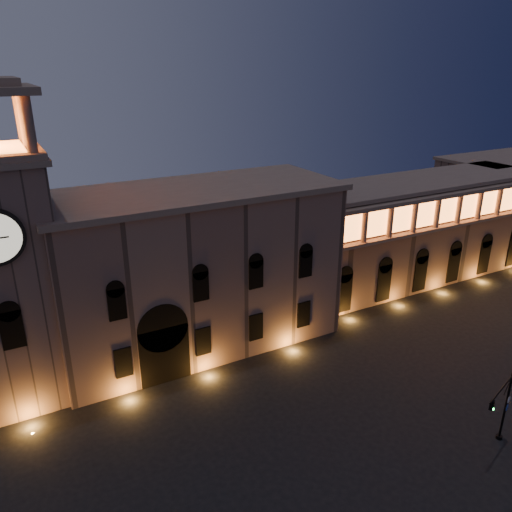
% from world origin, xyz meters
% --- Properties ---
extents(ground, '(160.00, 160.00, 0.00)m').
position_xyz_m(ground, '(0.00, 0.00, 0.00)').
color(ground, black).
rests_on(ground, ground).
extents(government_building, '(30.80, 12.80, 17.60)m').
position_xyz_m(government_building, '(-2.08, 21.93, 8.77)').
color(government_building, '#77594E').
rests_on(government_building, ground).
extents(clock_tower, '(9.80, 9.80, 32.40)m').
position_xyz_m(clock_tower, '(-20.50, 20.98, 12.50)').
color(clock_tower, '#77594E').
rests_on(clock_tower, ground).
extents(colonnade_wing, '(40.60, 11.50, 14.50)m').
position_xyz_m(colonnade_wing, '(32.00, 23.92, 7.33)').
color(colonnade_wing, brown).
rests_on(colonnade_wing, ground).
extents(secondary_building, '(20.00, 12.00, 14.00)m').
position_xyz_m(secondary_building, '(58.00, 30.00, 7.00)').
color(secondary_building, brown).
rests_on(secondary_building, ground).
extents(traffic_light, '(4.83, 1.77, 6.90)m').
position_xyz_m(traffic_light, '(13.04, -5.24, 3.62)').
color(traffic_light, black).
rests_on(traffic_light, ground).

